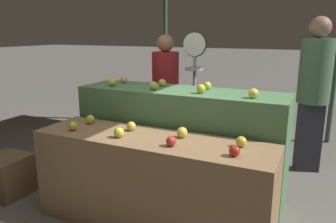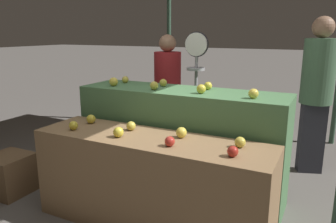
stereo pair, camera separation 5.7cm
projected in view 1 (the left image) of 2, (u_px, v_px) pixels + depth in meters
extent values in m
cylinder|color=#33513D|center=(165.00, 45.00, 5.68)|extent=(0.07, 0.07, 2.75)
cube|color=olive|center=(151.00, 183.00, 2.70)|extent=(1.98, 0.55, 0.78)
cube|color=#4C7A4C|center=(180.00, 144.00, 3.19)|extent=(1.98, 0.55, 1.07)
sphere|color=gold|center=(73.00, 126.00, 2.79)|extent=(0.08, 0.08, 0.08)
sphere|color=gold|center=(119.00, 132.00, 2.60)|extent=(0.08, 0.08, 0.08)
sphere|color=#B72D23|center=(171.00, 141.00, 2.40)|extent=(0.08, 0.08, 0.08)
sphere|color=#AD281E|center=(235.00, 151.00, 2.21)|extent=(0.08, 0.08, 0.08)
sphere|color=gold|center=(90.00, 119.00, 2.99)|extent=(0.08, 0.08, 0.08)
sphere|color=gold|center=(131.00, 126.00, 2.79)|extent=(0.08, 0.08, 0.08)
sphere|color=yellow|center=(182.00, 132.00, 2.60)|extent=(0.09, 0.09, 0.09)
sphere|color=gold|center=(241.00, 142.00, 2.39)|extent=(0.08, 0.08, 0.08)
sphere|color=yellow|center=(112.00, 82.00, 3.25)|extent=(0.09, 0.09, 0.09)
sphere|color=gold|center=(154.00, 86.00, 3.05)|extent=(0.08, 0.08, 0.08)
sphere|color=gold|center=(201.00, 89.00, 2.87)|extent=(0.08, 0.08, 0.08)
sphere|color=yellow|center=(253.00, 93.00, 2.66)|extent=(0.08, 0.08, 0.08)
sphere|color=gold|center=(124.00, 80.00, 3.45)|extent=(0.07, 0.07, 0.07)
sphere|color=gold|center=(162.00, 83.00, 3.24)|extent=(0.07, 0.07, 0.07)
sphere|color=gold|center=(207.00, 86.00, 3.06)|extent=(0.07, 0.07, 0.07)
cylinder|color=#99999E|center=(194.00, 108.00, 3.76)|extent=(0.04, 0.04, 1.49)
cylinder|color=black|center=(195.00, 44.00, 3.58)|extent=(0.27, 0.01, 0.27)
cylinder|color=silver|center=(194.00, 44.00, 3.57)|extent=(0.25, 0.02, 0.25)
cylinder|color=#99999E|center=(194.00, 62.00, 3.62)|extent=(0.01, 0.01, 0.14)
cylinder|color=#99999E|center=(194.00, 69.00, 3.63)|extent=(0.20, 0.20, 0.03)
cube|color=#2D2D38|center=(166.00, 131.00, 4.17)|extent=(0.28, 0.20, 0.73)
cylinder|color=maroon|center=(165.00, 78.00, 4.01)|extent=(0.40, 0.40, 0.64)
sphere|color=#936B51|center=(165.00, 43.00, 3.91)|extent=(0.21, 0.21, 0.21)
cube|color=#2D2D38|center=(309.00, 137.00, 3.81)|extent=(0.30, 0.24, 0.82)
cylinder|color=#476B4C|center=(316.00, 71.00, 3.63)|extent=(0.45, 0.45, 0.71)
sphere|color=#936B51|center=(320.00, 27.00, 3.52)|extent=(0.23, 0.23, 0.23)
cube|color=brown|center=(7.00, 175.00, 3.28)|extent=(0.40, 0.40, 0.40)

